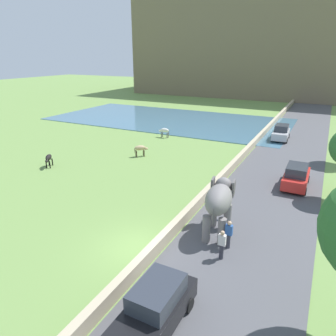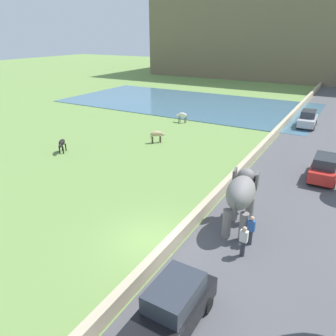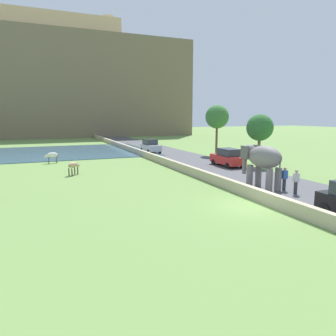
# 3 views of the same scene
# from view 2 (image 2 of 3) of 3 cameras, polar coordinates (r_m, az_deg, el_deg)

# --- Properties ---
(ground_plane) EXTENTS (220.00, 220.00, 0.00)m
(ground_plane) POSITION_cam_2_polar(r_m,az_deg,el_deg) (16.71, -2.83, -12.60)
(ground_plane) COLOR #6B8E47
(road_surface) EXTENTS (7.00, 120.00, 0.06)m
(road_surface) POSITION_cam_2_polar(r_m,az_deg,el_deg) (32.91, 24.34, 3.74)
(road_surface) COLOR #4C4C51
(road_surface) RESTS_ON ground
(barrier_wall) EXTENTS (0.40, 110.00, 0.73)m
(barrier_wall) POSITION_cam_2_polar(r_m,az_deg,el_deg) (31.44, 17.15, 4.59)
(barrier_wall) COLOR tan
(barrier_wall) RESTS_ON ground
(lake) EXTENTS (36.00, 18.00, 0.08)m
(lake) POSITION_cam_2_polar(r_m,az_deg,el_deg) (48.73, 3.29, 11.43)
(lake) COLOR #426B84
(lake) RESTS_ON ground
(hill_distant) EXTENTS (64.00, 28.00, 23.33)m
(hill_distant) POSITION_cam_2_polar(r_m,az_deg,el_deg) (84.97, 22.72, 22.62)
(hill_distant) COLOR #75664C
(hill_distant) RESTS_ON ground
(elephant) EXTENTS (1.74, 3.55, 2.99)m
(elephant) POSITION_cam_2_polar(r_m,az_deg,el_deg) (16.99, 12.82, -4.51)
(elephant) COLOR slate
(elephant) RESTS_ON ground
(person_beside_elephant) EXTENTS (0.36, 0.22, 1.63)m
(person_beside_elephant) POSITION_cam_2_polar(r_m,az_deg,el_deg) (16.36, 14.43, -10.55)
(person_beside_elephant) COLOR #33333D
(person_beside_elephant) RESTS_ON ground
(person_trailing) EXTENTS (0.36, 0.22, 1.63)m
(person_trailing) POSITION_cam_2_polar(r_m,az_deg,el_deg) (15.53, 13.18, -12.43)
(person_trailing) COLOR #33333D
(person_trailing) RESTS_ON ground
(car_red) EXTENTS (1.80, 4.00, 1.80)m
(car_red) POSITION_cam_2_polar(r_m,az_deg,el_deg) (25.20, 25.91, 0.06)
(car_red) COLOR red
(car_red) RESTS_ON ground
(car_silver) EXTENTS (1.91, 4.06, 1.80)m
(car_silver) POSITION_cam_2_polar(r_m,az_deg,el_deg) (38.95, 23.46, 7.96)
(car_silver) COLOR #B7B7BC
(car_silver) RESTS_ON ground
(car_black) EXTENTS (1.84, 4.02, 1.80)m
(car_black) POSITION_cam_2_polar(r_m,az_deg,el_deg) (12.17, 0.82, -23.39)
(car_black) COLOR black
(car_black) RESTS_ON ground
(cow_black) EXTENTS (0.99, 1.36, 1.15)m
(cow_black) POSITION_cam_2_polar(r_m,az_deg,el_deg) (29.41, -18.26, 4.19)
(cow_black) COLOR black
(cow_black) RESTS_ON ground
(cow_tan) EXTENTS (1.20, 1.24, 1.15)m
(cow_tan) POSITION_cam_2_polar(r_m,az_deg,el_deg) (30.49, -1.98, 5.99)
(cow_tan) COLOR tan
(cow_tan) RESTS_ON ground
(cow_white) EXTENTS (1.39, 0.45, 1.15)m
(cow_white) POSITION_cam_2_polar(r_m,az_deg,el_deg) (37.68, 2.51, 9.28)
(cow_white) COLOR silver
(cow_white) RESTS_ON ground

